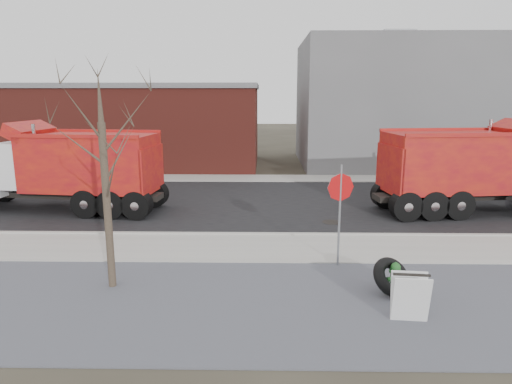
{
  "coord_description": "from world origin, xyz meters",
  "views": [
    {
      "loc": [
        0.51,
        -12.98,
        4.63
      ],
      "look_at": [
        0.23,
        2.02,
        1.4
      ],
      "focal_mm": 32.0,
      "sensor_mm": 36.0,
      "label": 1
    }
  ],
  "objects_px": {
    "stop_sign": "(340,198)",
    "sandwich_board": "(410,297)",
    "fire_hydrant": "(395,280)",
    "dump_truck_red_a": "(480,167)",
    "truck_tire": "(391,277)",
    "dump_truck_red_b": "(66,167)"
  },
  "relations": [
    {
      "from": "dump_truck_red_a",
      "to": "stop_sign",
      "type": "bearing_deg",
      "value": -144.3
    },
    {
      "from": "dump_truck_red_a",
      "to": "fire_hydrant",
      "type": "bearing_deg",
      "value": -131.85
    },
    {
      "from": "stop_sign",
      "to": "fire_hydrant",
      "type": "bearing_deg",
      "value": -55.89
    },
    {
      "from": "stop_sign",
      "to": "dump_truck_red_a",
      "type": "xyz_separation_m",
      "value": [
        6.46,
        5.98,
        -0.08
      ]
    },
    {
      "from": "stop_sign",
      "to": "dump_truck_red_b",
      "type": "bearing_deg",
      "value": 153.38
    },
    {
      "from": "dump_truck_red_b",
      "to": "dump_truck_red_a",
      "type": "bearing_deg",
      "value": -173.61
    },
    {
      "from": "dump_truck_red_a",
      "to": "dump_truck_red_b",
      "type": "distance_m",
      "value": 16.37
    },
    {
      "from": "truck_tire",
      "to": "dump_truck_red_a",
      "type": "height_order",
      "value": "dump_truck_red_a"
    },
    {
      "from": "stop_sign",
      "to": "dump_truck_red_b",
      "type": "distance_m",
      "value": 11.54
    },
    {
      "from": "truck_tire",
      "to": "stop_sign",
      "type": "bearing_deg",
      "value": 118.19
    },
    {
      "from": "truck_tire",
      "to": "dump_truck_red_b",
      "type": "bearing_deg",
      "value": 144.62
    },
    {
      "from": "fire_hydrant",
      "to": "stop_sign",
      "type": "xyz_separation_m",
      "value": [
        -1.05,
        1.82,
        1.55
      ]
    },
    {
      "from": "stop_sign",
      "to": "sandwich_board",
      "type": "xyz_separation_m",
      "value": [
        0.98,
        -3.13,
        -1.37
      ]
    },
    {
      "from": "fire_hydrant",
      "to": "stop_sign",
      "type": "bearing_deg",
      "value": 98.85
    },
    {
      "from": "dump_truck_red_a",
      "to": "dump_truck_red_b",
      "type": "relative_size",
      "value": 1.08
    },
    {
      "from": "truck_tire",
      "to": "dump_truck_red_a",
      "type": "relative_size",
      "value": 0.14
    },
    {
      "from": "dump_truck_red_a",
      "to": "sandwich_board",
      "type": "bearing_deg",
      "value": -128.12
    },
    {
      "from": "dump_truck_red_a",
      "to": "truck_tire",
      "type": "bearing_deg",
      "value": -132.32
    },
    {
      "from": "truck_tire",
      "to": "stop_sign",
      "type": "height_order",
      "value": "stop_sign"
    },
    {
      "from": "fire_hydrant",
      "to": "truck_tire",
      "type": "xyz_separation_m",
      "value": [
        -0.08,
        0.02,
        0.06
      ]
    },
    {
      "from": "stop_sign",
      "to": "dump_truck_red_a",
      "type": "distance_m",
      "value": 8.8
    },
    {
      "from": "fire_hydrant",
      "to": "sandwich_board",
      "type": "relative_size",
      "value": 0.78
    }
  ]
}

